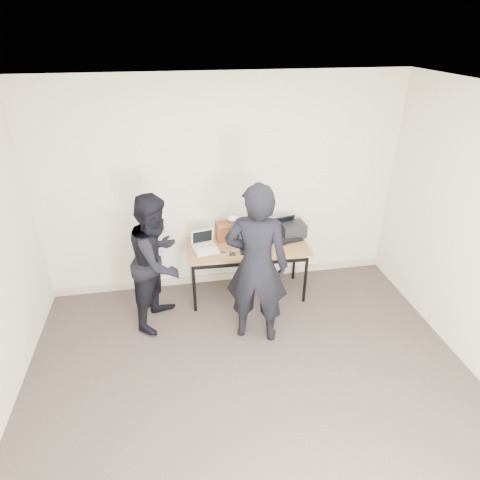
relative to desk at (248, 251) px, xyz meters
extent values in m
cube|color=#3F3530|center=(-0.24, -1.84, -0.69)|extent=(4.50, 4.50, 0.05)
cube|color=white|center=(-0.24, -1.84, 2.06)|extent=(4.50, 4.50, 0.05)
cube|color=beige|center=(-0.24, 0.43, 0.69)|extent=(4.50, 0.05, 2.70)
cube|color=brown|center=(0.00, 0.01, 0.04)|extent=(1.52, 0.71, 0.03)
cylinder|color=black|center=(-0.70, -0.23, -0.32)|extent=(0.04, 0.04, 0.68)
cylinder|color=black|center=(0.68, -0.28, -0.32)|extent=(0.04, 0.04, 0.68)
cylinder|color=black|center=(-0.68, 0.30, -0.32)|extent=(0.04, 0.04, 0.68)
cylinder|color=black|center=(0.70, 0.25, -0.32)|extent=(0.04, 0.04, 0.68)
cube|color=black|center=(-0.01, -0.27, -0.02)|extent=(1.40, 0.07, 0.06)
cube|color=beige|center=(-0.52, -0.02, 0.08)|extent=(0.32, 0.29, 0.03)
cube|color=beige|center=(-0.51, -0.05, 0.09)|extent=(0.25, 0.17, 0.01)
cube|color=beige|center=(-0.55, 0.11, 0.19)|extent=(0.29, 0.10, 0.20)
cube|color=black|center=(-0.55, 0.11, 0.19)|extent=(0.24, 0.08, 0.16)
cube|color=beige|center=(-0.54, 0.10, 0.09)|extent=(0.25, 0.07, 0.02)
cube|color=black|center=(0.06, -0.07, 0.07)|extent=(0.36, 0.28, 0.02)
cube|color=black|center=(0.06, -0.10, 0.09)|extent=(0.29, 0.16, 0.01)
cube|color=black|center=(0.06, 0.10, 0.21)|extent=(0.35, 0.09, 0.25)
cube|color=#26333F|center=(0.06, 0.09, 0.21)|extent=(0.30, 0.07, 0.20)
cube|color=black|center=(0.06, 0.06, 0.08)|extent=(0.32, 0.03, 0.02)
cube|color=black|center=(0.53, 0.10, 0.07)|extent=(0.39, 0.32, 0.02)
cube|color=black|center=(0.53, 0.07, 0.09)|extent=(0.31, 0.20, 0.01)
cube|color=black|center=(0.49, 0.26, 0.20)|extent=(0.36, 0.16, 0.23)
cube|color=black|center=(0.49, 0.25, 0.20)|extent=(0.31, 0.13, 0.19)
cube|color=black|center=(0.50, 0.22, 0.08)|extent=(0.31, 0.08, 0.02)
cube|color=brown|center=(-0.18, 0.23, 0.18)|extent=(0.37, 0.19, 0.24)
cube|color=brown|center=(-0.17, 0.17, 0.28)|extent=(0.36, 0.10, 0.07)
cube|color=brown|center=(-0.02, 0.24, 0.16)|extent=(0.02, 0.10, 0.02)
ellipsoid|color=white|center=(-0.15, 0.23, 0.34)|extent=(0.14, 0.11, 0.08)
cube|color=black|center=(0.63, 0.19, 0.14)|extent=(0.31, 0.27, 0.17)
cube|color=black|center=(-0.22, -0.17, 0.07)|extent=(0.08, 0.06, 0.03)
cube|color=silver|center=(0.00, -0.11, 0.06)|extent=(0.21, 0.15, 0.01)
cube|color=black|center=(-0.42, -0.01, 0.06)|extent=(0.26, 0.22, 0.01)
cube|color=black|center=(0.52, 0.04, 0.06)|extent=(0.15, 0.23, 0.01)
cube|color=silver|center=(-0.22, -0.11, 0.06)|extent=(0.25, 0.14, 0.01)
imported|color=black|center=(-0.06, -0.77, 0.26)|extent=(0.78, 0.64, 1.84)
imported|color=black|center=(-1.09, -0.29, 0.14)|extent=(0.88, 0.96, 1.60)
cube|color=#A99E8C|center=(-0.24, 0.39, -0.61)|extent=(4.50, 0.03, 0.10)
camera|label=1|loc=(-0.85, -4.22, 2.49)|focal=30.00mm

